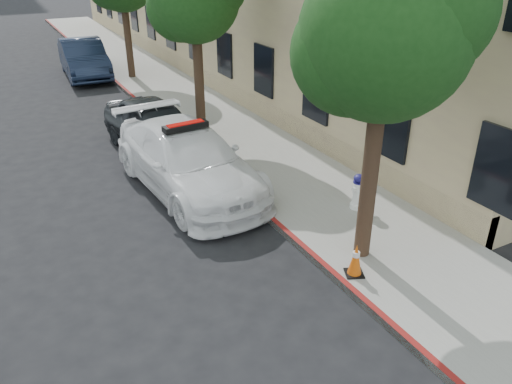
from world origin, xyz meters
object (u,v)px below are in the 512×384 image
at_px(police_car, 188,160).
at_px(fire_hydrant, 358,192).
at_px(parked_car_mid, 156,127).
at_px(parked_car_far, 84,58).
at_px(traffic_cone, 356,260).

relative_size(police_car, fire_hydrant, 6.79).
bearing_deg(parked_car_mid, parked_car_far, 82.32).
xyz_separation_m(parked_car_mid, fire_hydrant, (2.78, -5.77, -0.21)).
relative_size(parked_car_far, fire_hydrant, 6.03).
height_order(parked_car_mid, traffic_cone, parked_car_mid).
xyz_separation_m(police_car, traffic_cone, (1.25, -4.97, -0.33)).
relative_size(parked_car_mid, parked_car_far, 0.90).
distance_m(police_car, fire_hydrant, 4.16).
distance_m(parked_car_mid, parked_car_far, 10.32).
xyz_separation_m(fire_hydrant, traffic_cone, (-1.63, -1.98, -0.09)).
distance_m(parked_car_far, traffic_cone, 18.11).
xyz_separation_m(police_car, fire_hydrant, (2.88, -2.98, -0.24)).
relative_size(police_car, traffic_cone, 8.94).
xyz_separation_m(police_car, parked_car_mid, (0.10, 2.79, -0.03)).
relative_size(parked_car_mid, traffic_cone, 7.13).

